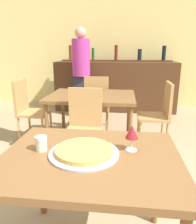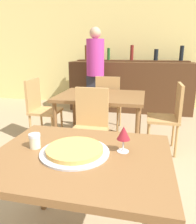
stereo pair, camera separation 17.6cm
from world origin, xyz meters
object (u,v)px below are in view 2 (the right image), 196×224
Objects in this scene: pizza_tray at (75,151)px; person_standing at (95,70)px; chair_far_side_right at (170,113)px; cheese_shaker at (35,141)px; wine_glass at (124,134)px; chair_far_side_back at (108,100)px; chair_far_side_left at (40,106)px; chair_far_side_front at (90,123)px.

person_standing is at bearing 101.06° from pizza_tray.
chair_far_side_right is 10.13× the size of cheese_shaker.
chair_far_side_right is at bearing 67.81° from pizza_tray.
chair_far_side_right is 0.53× the size of person_standing.
person_standing is at bearing 106.29° from wine_glass.
pizza_tray is 0.30m from wine_glass.
chair_far_side_right is 1.73m from wine_glass.
cheese_shaker is (-0.26, 0.02, 0.03)m from pizza_tray.
chair_far_side_right is at bearing 60.46° from cheese_shaker.
cheese_shaker is (-0.06, -2.31, 0.26)m from chair_far_side_back.
chair_far_side_left is 2.17m from wine_glass.
chair_far_side_back reaches higher than cheese_shaker.
chair_far_side_left is (-0.91, -0.60, 0.00)m from chair_far_side_back.
chair_far_side_back is at bearing 102.05° from wine_glass.
person_standing is 3.13m from wine_glass.
pizza_tray is 2.57× the size of wine_glass.
wine_glass is (0.48, -2.24, 0.33)m from chair_far_side_back.
chair_far_side_back is at bearing -62.25° from person_standing.
cheese_shaker is 0.05× the size of person_standing.
cheese_shaker is (0.85, -1.71, 0.26)m from chair_far_side_left.
chair_far_side_right is at bearing -46.18° from person_standing.
person_standing is at bearing -136.18° from chair_far_side_right.
chair_far_side_left is at bearing -90.00° from chair_far_side_right.
pizza_tray is at bearing 95.03° from chair_far_side_back.
person_standing is 10.81× the size of wine_glass.
cheese_shaker is at bearing -29.54° from chair_far_side_right.
pizza_tray is (0.20, -1.12, 0.23)m from chair_far_side_front.
chair_far_side_back is 5.74× the size of wine_glass.
chair_far_side_front is at bearing -78.54° from person_standing.
chair_far_side_left is at bearing 33.64° from chair_far_side_back.
chair_far_side_right is 2.24× the size of pizza_tray.
chair_far_side_back is (-0.00, 1.21, 0.00)m from chair_far_side_front.
chair_far_side_back and chair_far_side_left have the same top height.
wine_glass reaches higher than cheese_shaker.
wine_glass is (0.48, -1.04, 0.33)m from chair_far_side_front.
chair_far_side_front is 0.53× the size of person_standing.
chair_far_side_right is 5.74× the size of wine_glass.
chair_far_side_front is 1.00× the size of chair_far_side_right.
chair_far_side_left reaches higher than cheese_shaker.
chair_far_side_back and chair_far_side_right have the same top height.
chair_far_side_left is 10.13× the size of cheese_shaker.
person_standing is at bearing 96.32° from cheese_shaker.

